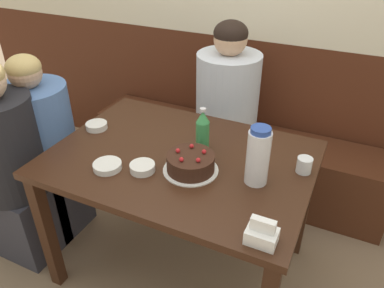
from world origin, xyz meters
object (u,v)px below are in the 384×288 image
object	(u,v)px
bowl_side_dish	(142,167)
person_pale_blue_shirt	(226,118)
birthday_cake	(191,163)
bowl_soup_white	(107,166)
bench_seat	(234,159)
person_teal_shirt	(44,151)
napkin_holder	(262,234)
glass_water_tall	(304,165)
soju_bottle	(203,130)
bowl_rice_small	(97,126)
water_pitcher	(258,156)
person_grey_tee	(11,169)

from	to	relation	value
bowl_side_dish	person_pale_blue_shirt	bearing A→B (deg)	85.26
birthday_cake	bowl_soup_white	bearing A→B (deg)	-156.91
bench_seat	person_teal_shirt	world-z (taller)	person_teal_shirt
bench_seat	napkin_holder	size ratio (longest dim) A/B	18.73
glass_water_tall	soju_bottle	bearing A→B (deg)	-177.67
bowl_rice_small	person_pale_blue_shirt	bearing A→B (deg)	52.61
bowl_rice_small	person_teal_shirt	distance (m)	0.41
napkin_holder	bowl_rice_small	distance (m)	1.11
soju_bottle	glass_water_tall	size ratio (longest dim) A/B	3.09
bowl_rice_small	person_teal_shirt	xyz separation A→B (m)	(-0.35, -0.08, -0.21)
water_pitcher	bench_seat	bearing A→B (deg)	113.75
bench_seat	napkin_holder	xyz separation A→B (m)	(0.50, -1.20, 0.56)
bowl_side_dish	person_grey_tee	xyz separation A→B (m)	(-0.78, -0.09, -0.19)
napkin_holder	person_teal_shirt	distance (m)	1.44
person_pale_blue_shirt	napkin_holder	bearing A→B (deg)	26.42
napkin_holder	person_pale_blue_shirt	distance (m)	1.20
bowl_soup_white	bowl_side_dish	bearing A→B (deg)	19.32
water_pitcher	soju_bottle	distance (m)	0.34
bowl_rice_small	bowl_soup_white	bearing A→B (deg)	-45.43
bowl_soup_white	person_teal_shirt	world-z (taller)	person_teal_shirt
person_teal_shirt	napkin_holder	bearing A→B (deg)	-13.51
glass_water_tall	bowl_side_dish	bearing A→B (deg)	-155.25
bench_seat	bowl_rice_small	distance (m)	1.09
bowl_side_dish	person_pale_blue_shirt	distance (m)	0.90
bowl_side_dish	person_grey_tee	distance (m)	0.80
napkin_holder	bowl_side_dish	bearing A→B (deg)	162.72
bowl_side_dish	person_grey_tee	bearing A→B (deg)	-173.60
soju_bottle	person_teal_shirt	distance (m)	1.00
water_pitcher	bowl_side_dish	bearing A→B (deg)	-163.58
birthday_cake	water_pitcher	size ratio (longest dim) A/B	0.95
bowl_side_dish	bowl_soup_white	bearing A→B (deg)	-160.68
napkin_holder	person_teal_shirt	xyz separation A→B (m)	(-1.38, 0.33, -0.23)
soju_bottle	glass_water_tall	distance (m)	0.49
person_pale_blue_shirt	bowl_soup_white	bearing A→B (deg)	-13.57
person_teal_shirt	bowl_side_dish	bearing A→B (deg)	-10.49
bowl_rice_small	glass_water_tall	world-z (taller)	glass_water_tall
bench_seat	birthday_cake	bearing A→B (deg)	-84.09
glass_water_tall	water_pitcher	bearing A→B (deg)	-137.28
bowl_soup_white	napkin_holder	bearing A→B (deg)	-10.07
bowl_rice_small	person_grey_tee	distance (m)	0.51
soju_bottle	napkin_holder	distance (m)	0.64
bench_seat	person_teal_shirt	bearing A→B (deg)	-135.41
person_teal_shirt	person_grey_tee	distance (m)	0.23
napkin_holder	soju_bottle	bearing A→B (deg)	132.82
bowl_soup_white	person_grey_tee	size ratio (longest dim) A/B	0.11
bowl_rice_small	glass_water_tall	bearing A→B (deg)	4.02
water_pitcher	bowl_side_dish	size ratio (longest dim) A/B	2.32
person_grey_tee	bowl_soup_white	bearing A→B (deg)	3.10
birthday_cake	soju_bottle	distance (m)	0.20
glass_water_tall	person_teal_shirt	size ratio (longest dim) A/B	0.06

